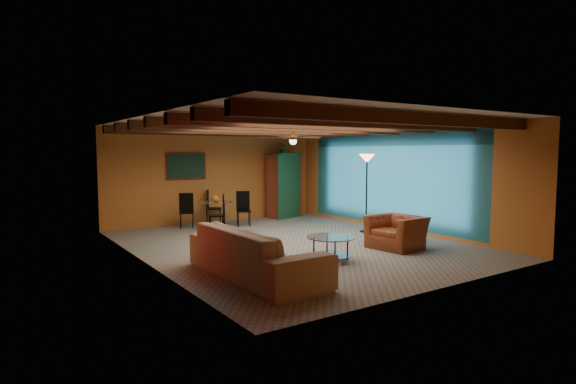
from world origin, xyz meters
TOP-DOWN VIEW (x-y plane):
  - room at (0.00, 0.11)m, footprint 6.52×8.01m
  - sofa at (-2.04, -1.90)m, footprint 1.16×2.85m
  - armchair at (1.58, -1.59)m, footprint 1.04×1.16m
  - coffee_table at (-0.29, -1.69)m, footprint 1.16×1.16m
  - dining_table at (-0.43, 3.10)m, footprint 2.45×2.45m
  - armoire at (2.20, 3.70)m, footprint 1.23×0.89m
  - floor_lamp at (2.46, 0.27)m, footprint 0.42×0.42m
  - ceiling_fan at (0.00, 0.00)m, footprint 1.50×1.50m
  - painting at (-0.90, 3.96)m, footprint 1.05×0.03m
  - potted_plant at (2.20, 3.70)m, footprint 0.45×0.40m
  - vase at (-0.43, 3.10)m, footprint 0.24×0.24m

SIDE VIEW (x-z plane):
  - coffee_table at x=-0.29m, z-range 0.00..0.47m
  - armchair at x=1.58m, z-range 0.00..0.70m
  - sofa at x=-2.04m, z-range 0.00..0.83m
  - dining_table at x=-0.43m, z-range 0.00..0.97m
  - armoire at x=2.20m, z-range 0.00..1.94m
  - floor_lamp at x=2.46m, z-range 0.00..2.00m
  - vase at x=-0.43m, z-range 0.97..1.18m
  - painting at x=-0.90m, z-range 1.32..1.97m
  - potted_plant at x=2.20m, z-range 1.94..2.41m
  - ceiling_fan at x=0.00m, z-range 2.14..2.58m
  - room at x=0.00m, z-range 1.01..3.72m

